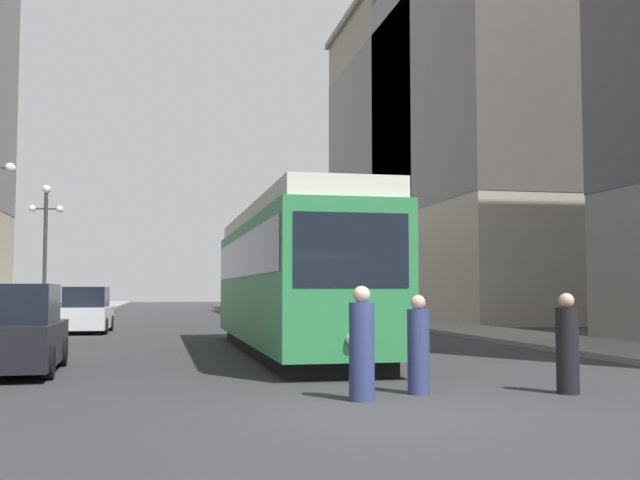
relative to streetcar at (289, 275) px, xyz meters
The scene contains 13 objects.
ground_plane 10.74m from the streetcar, 91.63° to the right, with size 200.00×200.00×0.00m, color #303033.
sidewalk_left 31.00m from the streetcar, 107.68° to the left, with size 3.47×120.00×0.15m, color gray.
sidewalk_right 30.83m from the streetcar, 73.38° to the left, with size 3.47×120.00×0.15m, color gray.
streetcar is the anchor object (origin of this frame).
transit_bus 17.29m from the streetcar, 80.39° to the left, with size 2.83×11.61×3.45m.
parked_car_left_near 7.58m from the streetcar, 148.35° to the right, with size 1.99×4.38×1.82m.
parked_car_left_mid 12.92m from the streetcar, 119.64° to the left, with size 1.94×4.23×1.82m.
pedestrian_crossing_near 9.66m from the streetcar, 70.71° to the right, with size 0.37×0.37×1.65m.
pedestrian_crossing_far 8.72m from the streetcar, 85.01° to the right, with size 0.36×0.36×1.62m.
pedestrian_on_sidewalk 9.23m from the streetcar, 92.21° to the right, with size 0.39×0.39×1.76m.
lamp_post_left_far 15.67m from the streetcar, 122.09° to the left, with size 1.41×0.36×5.98m.
building_right_midblock 38.23m from the streetcar, 61.18° to the left, with size 15.14×22.99×23.19m.
building_right_far 29.59m from the streetcar, 48.66° to the left, with size 15.83×18.49×25.39m.
Camera 1 is at (-3.06, -10.12, 1.70)m, focal length 43.07 mm.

